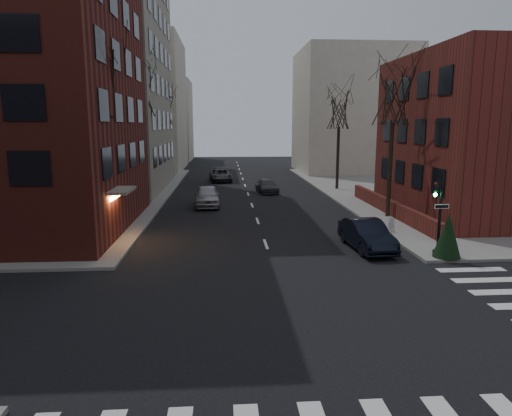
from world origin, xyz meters
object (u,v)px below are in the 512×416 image
at_px(traffic_signal, 438,218).
at_px(tree_right_b, 339,111).
at_px(tree_left_b, 139,91).
at_px(tree_right_a, 394,97).
at_px(parked_sedan, 367,235).
at_px(sandwich_board, 388,224).
at_px(tree_left_a, 98,83).
at_px(tree_left_c, 163,109).
at_px(evergreen_shrub, 448,235).
at_px(car_lane_silver, 207,196).
at_px(streetlamp_near, 140,154).
at_px(streetlamp_far, 171,143).
at_px(car_lane_gray, 267,186).
at_px(car_lane_far, 221,175).

xyz_separation_m(traffic_signal, tree_right_b, (0.86, 23.01, 5.68)).
bearing_deg(tree_left_b, tree_right_a, -24.44).
bearing_deg(parked_sedan, sandwich_board, 50.13).
relative_size(tree_left_a, tree_left_c, 1.06).
bearing_deg(evergreen_shrub, traffic_signal, 118.60).
bearing_deg(car_lane_silver, tree_left_a, -120.15).
xyz_separation_m(traffic_signal, streetlamp_near, (-16.14, 13.01, 2.33)).
bearing_deg(car_lane_silver, sandwich_board, -44.68).
relative_size(streetlamp_near, sandwich_board, 7.11).
bearing_deg(evergreen_shrub, tree_left_b, 134.18).
bearing_deg(tree_left_c, tree_left_b, -90.00).
xyz_separation_m(tree_left_a, streetlamp_far, (0.60, 28.00, -4.23)).
bearing_deg(parked_sedan, tree_left_b, 127.81).
distance_m(car_lane_silver, sandwich_board, 14.75).
distance_m(tree_left_b, tree_right_a, 19.35).
bearing_deg(car_lane_gray, streetlamp_near, -144.51).
distance_m(tree_left_b, car_lane_silver, 9.92).
relative_size(streetlamp_far, sandwich_board, 7.11).
relative_size(tree_left_c, parked_sedan, 2.12).
bearing_deg(streetlamp_near, car_lane_far, 72.39).
xyz_separation_m(tree_right_b, sandwich_board, (-1.50, -18.20, -6.99)).
relative_size(tree_right_b, sandwich_board, 10.39).
xyz_separation_m(tree_right_b, car_lane_far, (-11.38, 7.69, -6.90)).
relative_size(tree_left_c, evergreen_shrub, 4.63).
xyz_separation_m(tree_left_c, car_lane_silver, (5.27, -16.18, -7.23)).
relative_size(parked_sedan, car_lane_silver, 0.98).
relative_size(tree_left_a, tree_right_b, 1.12).
relative_size(tree_left_a, parked_sedan, 2.24).
height_order(parked_sedan, evergreen_shrub, evergreen_shrub).
bearing_deg(tree_left_c, tree_left_a, -90.00).
bearing_deg(car_lane_gray, tree_right_b, 3.54).
xyz_separation_m(parked_sedan, evergreen_shrub, (3.17, -2.15, 0.45)).
bearing_deg(tree_right_b, evergreen_shrub, -91.45).
height_order(traffic_signal, car_lane_far, traffic_signal).
distance_m(traffic_signal, tree_right_a, 10.92).
relative_size(tree_left_b, car_lane_gray, 2.56).
bearing_deg(streetlamp_near, tree_left_c, 91.91).
height_order(traffic_signal, tree_left_b, tree_left_b).
distance_m(streetlamp_far, evergreen_shrub, 37.43).
xyz_separation_m(tree_left_a, streetlamp_near, (0.60, 8.00, -4.23)).
relative_size(tree_left_c, tree_right_a, 1.00).
xyz_separation_m(streetlamp_near, car_lane_silver, (4.67, 1.82, -3.44)).
bearing_deg(tree_left_a, tree_right_a, 12.80).
xyz_separation_m(car_lane_far, evergreen_shrub, (10.79, -31.19, 0.52)).
distance_m(sandwich_board, evergreen_shrub, 5.41).
bearing_deg(tree_left_b, tree_right_b, 18.82).
relative_size(car_lane_far, evergreen_shrub, 2.34).
bearing_deg(car_lane_silver, car_lane_gray, 50.78).
relative_size(tree_right_b, parked_sedan, 2.00).
height_order(streetlamp_near, car_lane_far, streetlamp_near).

